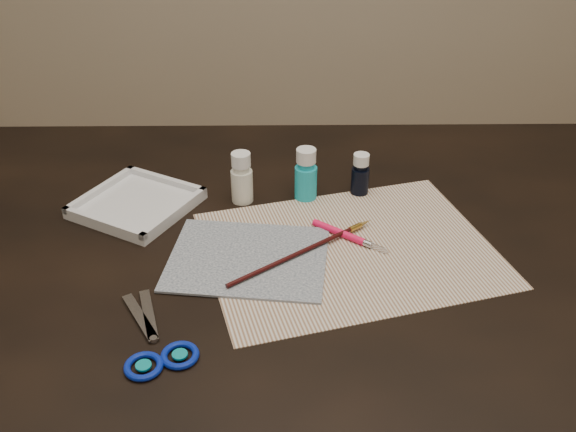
{
  "coord_description": "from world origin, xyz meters",
  "views": [
    {
      "loc": [
        -0.01,
        -0.84,
        1.33
      ],
      "look_at": [
        0.0,
        0.0,
        0.8
      ],
      "focal_mm": 40.0,
      "sensor_mm": 36.0,
      "label": 1
    }
  ],
  "objects_px": {
    "paint_bottle_cyan": "(306,174)",
    "paint_bottle_navy": "(360,174)",
    "scissors": "(145,332)",
    "palette_tray": "(137,203)",
    "paper": "(349,249)",
    "canvas": "(248,258)",
    "paint_bottle_white": "(242,177)"
  },
  "relations": [
    {
      "from": "paint_bottle_cyan",
      "to": "paint_bottle_navy",
      "type": "relative_size",
      "value": 1.23
    },
    {
      "from": "scissors",
      "to": "palette_tray",
      "type": "height_order",
      "value": "palette_tray"
    },
    {
      "from": "paint_bottle_cyan",
      "to": "paint_bottle_navy",
      "type": "distance_m",
      "value": 0.1
    },
    {
      "from": "paper",
      "to": "canvas",
      "type": "bearing_deg",
      "value": -170.61
    },
    {
      "from": "paper",
      "to": "palette_tray",
      "type": "height_order",
      "value": "palette_tray"
    },
    {
      "from": "scissors",
      "to": "palette_tray",
      "type": "xyz_separation_m",
      "value": [
        -0.07,
        0.32,
        0.01
      ]
    },
    {
      "from": "paper",
      "to": "paint_bottle_navy",
      "type": "distance_m",
      "value": 0.18
    },
    {
      "from": "canvas",
      "to": "palette_tray",
      "type": "height_order",
      "value": "palette_tray"
    },
    {
      "from": "paper",
      "to": "paint_bottle_cyan",
      "type": "relative_size",
      "value": 4.61
    },
    {
      "from": "paint_bottle_navy",
      "to": "palette_tray",
      "type": "bearing_deg",
      "value": -173.21
    },
    {
      "from": "paint_bottle_cyan",
      "to": "scissors",
      "type": "bearing_deg",
      "value": -122.39
    },
    {
      "from": "scissors",
      "to": "paint_bottle_cyan",
      "type": "bearing_deg",
      "value": -62.92
    },
    {
      "from": "paint_bottle_white",
      "to": "paint_bottle_cyan",
      "type": "height_order",
      "value": "paint_bottle_cyan"
    },
    {
      "from": "paint_bottle_navy",
      "to": "paint_bottle_white",
      "type": "bearing_deg",
      "value": -173.68
    },
    {
      "from": "canvas",
      "to": "scissors",
      "type": "xyz_separation_m",
      "value": [
        -0.13,
        -0.16,
        0.0
      ]
    },
    {
      "from": "canvas",
      "to": "paint_bottle_navy",
      "type": "bearing_deg",
      "value": 46.39
    },
    {
      "from": "paper",
      "to": "paint_bottle_white",
      "type": "bearing_deg",
      "value": 138.83
    },
    {
      "from": "canvas",
      "to": "paint_bottle_cyan",
      "type": "distance_m",
      "value": 0.21
    },
    {
      "from": "paper",
      "to": "scissors",
      "type": "xyz_separation_m",
      "value": [
        -0.28,
        -0.19,
        0.0
      ]
    },
    {
      "from": "paper",
      "to": "scissors",
      "type": "distance_m",
      "value": 0.34
    },
    {
      "from": "paint_bottle_cyan",
      "to": "paint_bottle_navy",
      "type": "height_order",
      "value": "paint_bottle_cyan"
    },
    {
      "from": "paint_bottle_white",
      "to": "palette_tray",
      "type": "height_order",
      "value": "paint_bottle_white"
    },
    {
      "from": "paint_bottle_white",
      "to": "paint_bottle_navy",
      "type": "xyz_separation_m",
      "value": [
        0.21,
        0.02,
        -0.01
      ]
    },
    {
      "from": "canvas",
      "to": "paper",
      "type": "bearing_deg",
      "value": 9.39
    },
    {
      "from": "canvas",
      "to": "paint_bottle_navy",
      "type": "height_order",
      "value": "paint_bottle_navy"
    },
    {
      "from": "paint_bottle_navy",
      "to": "palette_tray",
      "type": "relative_size",
      "value": 0.45
    },
    {
      "from": "paper",
      "to": "palette_tray",
      "type": "distance_m",
      "value": 0.38
    },
    {
      "from": "paint_bottle_white",
      "to": "paint_bottle_navy",
      "type": "height_order",
      "value": "paint_bottle_white"
    },
    {
      "from": "canvas",
      "to": "paint_bottle_navy",
      "type": "xyz_separation_m",
      "value": [
        0.19,
        0.2,
        0.04
      ]
    },
    {
      "from": "paint_bottle_cyan",
      "to": "paint_bottle_white",
      "type": "bearing_deg",
      "value": -175.96
    },
    {
      "from": "paper",
      "to": "paint_bottle_white",
      "type": "relative_size",
      "value": 4.75
    },
    {
      "from": "palette_tray",
      "to": "paper",
      "type": "bearing_deg",
      "value": -19.94
    }
  ]
}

